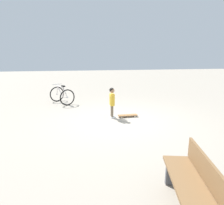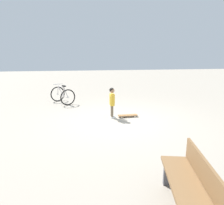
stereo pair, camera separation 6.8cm
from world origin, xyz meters
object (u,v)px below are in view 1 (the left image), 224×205
skateboard (128,115)px  bicycle_near (62,95)px  child_person (112,99)px  street_bench (197,191)px

skateboard → bicycle_near: bicycle_near is taller
child_person → street_bench: child_person is taller
bicycle_near → street_bench: 7.29m
skateboard → street_bench: 4.46m
child_person → skateboard: 0.82m
child_person → bicycle_near: (2.57, 1.81, -0.28)m
child_person → skateboard: bearing=-90.1°
skateboard → street_bench: street_bench is taller
child_person → skateboard: child_person is taller
bicycle_near → street_bench: bearing=-163.8°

